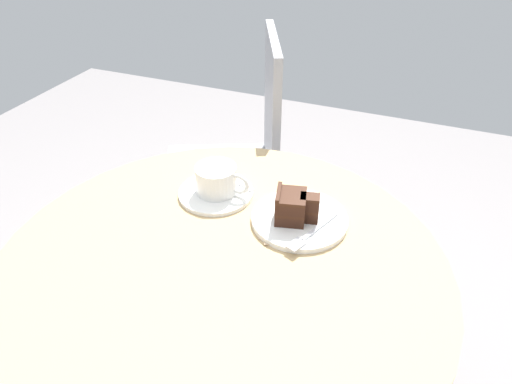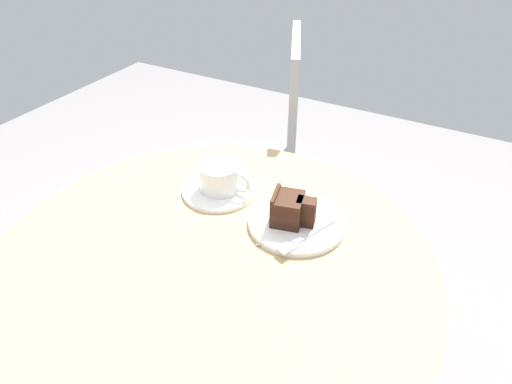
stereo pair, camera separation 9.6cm
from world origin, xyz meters
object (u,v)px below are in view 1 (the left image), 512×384
Objects in this scene: teaspoon at (239,184)px; saucer at (216,193)px; coffee_cup at (217,179)px; cake_plate at (299,219)px; cafe_chair at (245,151)px; napkin at (291,224)px; cake_slice at (293,207)px; fork at (308,235)px.

saucer is at bearing -115.57° from teaspoon.
saucer is at bearing -153.81° from coffee_cup.
cafe_chair is (-0.33, 0.48, -0.17)m from cake_plate.
coffee_cup is 0.14× the size of cafe_chair.
cafe_chair is at bearing 122.34° from napkin.
teaspoon reaches higher than saucer.
napkin is (-0.00, -0.01, -0.04)m from cake_slice.
cake_slice reaches higher than coffee_cup.
fork is at bearing -42.55° from cake_slice.
coffee_cup is 0.86× the size of fork.
fork is at bearing 10.08° from cafe_chair.
cake_slice is at bearing -9.88° from saucer.
napkin is (-0.05, 0.04, -0.01)m from fork.
napkin is (-0.01, -0.02, -0.00)m from cake_plate.
cafe_chair is at bearing -124.24° from fork.
saucer is 0.20m from cake_plate.
coffee_cup is 0.75× the size of napkin.
coffee_cup reaches higher than cake_plate.
fork is (0.03, -0.05, 0.01)m from cake_plate.
cake_plate is 1.22× the size of napkin.
cake_plate is at bearing -125.46° from fork.
cake_slice is at bearing -110.99° from fork.
cake_slice is at bearing 71.44° from napkin.
cafe_chair is (-0.13, 0.46, -0.17)m from saucer.
coffee_cup reaches higher than fork.
cafe_chair is at bearing 122.82° from cake_slice.
cake_slice is 0.62m from cafe_chair.
saucer is 1.35× the size of coffee_cup.
saucer is 0.19m from napkin.
napkin is at bearing -105.45° from fork.
coffee_cup reaches higher than teaspoon.
teaspoon is 0.18m from cake_plate.
teaspoon is 0.12× the size of cafe_chair.
coffee_cup is at bearing -113.73° from teaspoon.
fork reaches higher than saucer.
cafe_chair reaches higher than cake_slice.
coffee_cup is (0.00, 0.00, 0.04)m from saucer.
saucer is at bearing 168.27° from napkin.
teaspoon is at bearing 158.74° from cake_plate.
cake_plate reaches higher than saucer.
cake_slice is 0.11× the size of cafe_chair.
cake_plate is 2.11× the size of cake_slice.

